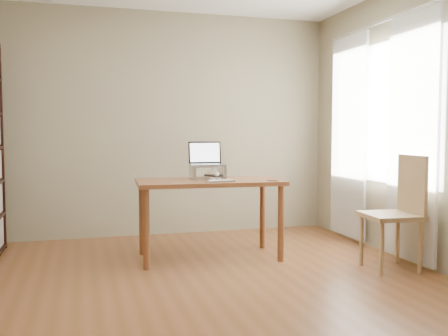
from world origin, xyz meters
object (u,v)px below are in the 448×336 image
Objects in this scene: laptop at (206,159)px; keyboard at (220,181)px; cat at (209,173)px; desk at (209,191)px; chair at (399,208)px.

keyboard is (0.05, -0.36, -0.18)m from laptop.
laptop is at bearing 128.32° from cat.
keyboard is at bearing -79.60° from laptop.
keyboard is at bearing -75.07° from desk.
keyboard is 1.59m from chair.
chair is (1.49, -0.83, -0.11)m from desk.
chair reaches higher than keyboard.
chair is (1.47, -0.95, -0.27)m from cat.
keyboard is at bearing 161.52° from chair.
desk is at bearing 95.17° from keyboard.
chair is at bearing -38.77° from cat.
chair is at bearing -26.27° from desk.
cat is at bearing 79.93° from desk.
laptop is 0.40m from keyboard.
desk is 0.32m from laptop.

